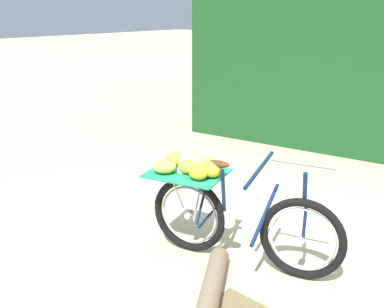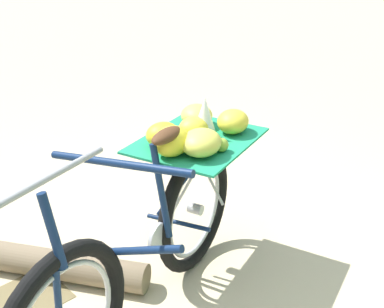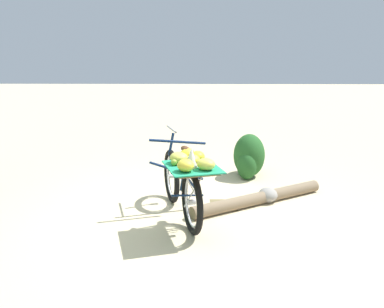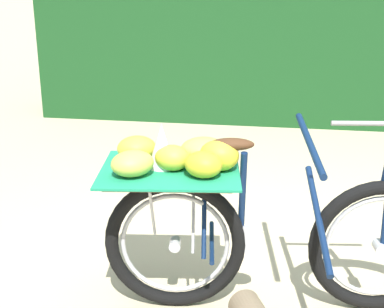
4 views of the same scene
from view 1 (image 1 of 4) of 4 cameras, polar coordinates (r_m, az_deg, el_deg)
ground_plane at (r=4.36m, az=5.73°, el=-12.36°), size 60.00×60.00×0.00m
foliage_hedge at (r=7.52m, az=17.39°, el=12.69°), size 4.74×1.66×3.19m
bicycle at (r=4.04m, az=4.33°, el=-6.64°), size 1.79×0.91×1.03m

